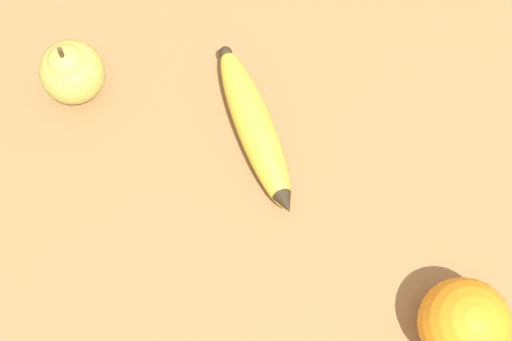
# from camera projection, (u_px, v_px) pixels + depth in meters

# --- Properties ---
(ground_plane) EXTENTS (3.00, 3.00, 0.00)m
(ground_plane) POSITION_uv_depth(u_px,v_px,m) (306.00, 143.00, 0.75)
(ground_plane) COLOR olive
(banana) EXTENTS (0.17, 0.14, 0.04)m
(banana) POSITION_uv_depth(u_px,v_px,m) (255.00, 129.00, 0.74)
(banana) COLOR gold
(banana) RESTS_ON ground_plane
(orange) EXTENTS (0.09, 0.09, 0.09)m
(orange) POSITION_uv_depth(u_px,v_px,m) (464.00, 324.00, 0.66)
(orange) COLOR orange
(orange) RESTS_ON ground_plane
(pear) EXTENTS (0.07, 0.07, 0.09)m
(pear) POSITION_uv_depth(u_px,v_px,m) (71.00, 71.00, 0.74)
(pear) COLOR #B7AD47
(pear) RESTS_ON ground_plane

